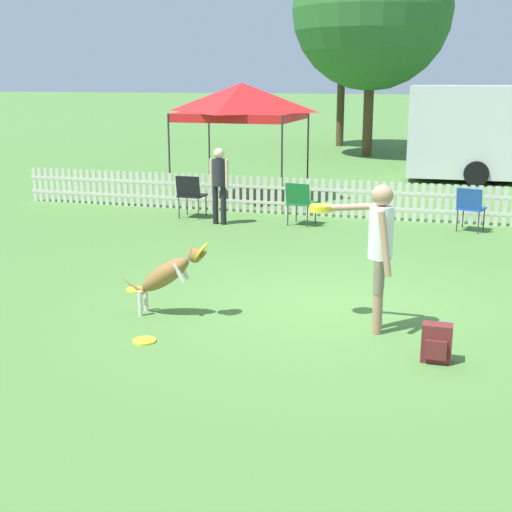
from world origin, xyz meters
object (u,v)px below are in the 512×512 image
(leaping_dog, at_px, (168,273))
(folding_chair_blue_left, at_px, (190,192))
(backpack_on_grass, at_px, (437,343))
(folding_chair_green_right, at_px, (300,200))
(handler_person, at_px, (376,239))
(frisbee_near_dog, at_px, (136,290))
(frisbee_near_handler, at_px, (144,341))
(tree_right_grove, at_px, (372,9))
(equipment_trailer, at_px, (500,132))
(folding_chair_center, at_px, (470,205))
(spectator_standing, at_px, (219,179))
(canopy_tent_main, at_px, (242,102))
(tree_left_grove, at_px, (343,18))

(leaping_dog, distance_m, folding_chair_blue_left, 6.34)
(backpack_on_grass, height_order, folding_chair_green_right, folding_chair_green_right)
(handler_person, distance_m, backpack_on_grass, 1.40)
(frisbee_near_dog, bearing_deg, frisbee_near_handler, -61.62)
(backpack_on_grass, distance_m, tree_right_grove, 20.78)
(leaping_dog, distance_m, equipment_trailer, 14.28)
(backpack_on_grass, relative_size, equipment_trailer, 0.07)
(handler_person, xyz_separation_m, equipment_trailer, (1.80, 13.41, 0.31))
(folding_chair_center, xyz_separation_m, spectator_standing, (-4.85, -0.68, 0.41))
(frisbee_near_handler, relative_size, folding_chair_center, 0.31)
(canopy_tent_main, distance_m, tree_left_grove, 14.54)
(folding_chair_blue_left, bearing_deg, canopy_tent_main, -95.14)
(spectator_standing, bearing_deg, leaping_dog, 109.41)
(handler_person, height_order, leaping_dog, handler_person)
(canopy_tent_main, bearing_deg, leaping_dog, -78.42)
(tree_right_grove, bearing_deg, folding_chair_blue_left, -98.10)
(spectator_standing, bearing_deg, backpack_on_grass, 132.90)
(leaping_dog, xyz_separation_m, equipment_trailer, (4.31, 13.58, 0.86))
(spectator_standing, distance_m, tree_left_grove, 17.94)
(folding_chair_green_right, bearing_deg, leaping_dog, 97.18)
(frisbee_near_handler, xyz_separation_m, tree_left_grove, (-1.96, 23.89, 5.27))
(folding_chair_center, distance_m, tree_left_grove, 18.21)
(leaping_dog, relative_size, frisbee_near_handler, 4.47)
(canopy_tent_main, bearing_deg, frisbee_near_dog, -83.39)
(frisbee_near_handler, xyz_separation_m, folding_chair_blue_left, (-2.16, 6.93, 0.53))
(folding_chair_blue_left, bearing_deg, frisbee_near_handler, 108.15)
(equipment_trailer, distance_m, tree_right_grove, 8.20)
(frisbee_near_handler, distance_m, folding_chair_green_right, 6.84)
(leaping_dog, relative_size, folding_chair_blue_left, 1.29)
(frisbee_near_dog, relative_size, tree_left_grove, 0.04)
(canopy_tent_main, relative_size, tree_left_grove, 0.38)
(handler_person, height_order, folding_chair_blue_left, handler_person)
(frisbee_near_dog, bearing_deg, folding_chair_green_right, 76.71)
(equipment_trailer, height_order, tree_right_grove, tree_right_grove)
(handler_person, xyz_separation_m, tree_right_grove, (-2.69, 19.08, 4.17))
(frisbee_near_dog, distance_m, backpack_on_grass, 4.40)
(handler_person, distance_m, tree_right_grove, 19.71)
(frisbee_near_handler, distance_m, tree_left_grove, 24.54)
(backpack_on_grass, distance_m, folding_chair_blue_left, 8.49)
(canopy_tent_main, xyz_separation_m, tree_right_grove, (1.60, 10.54, 2.93))
(frisbee_near_dog, bearing_deg, backpack_on_grass, -19.33)
(frisbee_near_handler, bearing_deg, backpack_on_grass, 6.08)
(leaping_dog, bearing_deg, tree_right_grove, 176.82)
(frisbee_near_dog, relative_size, folding_chair_green_right, 0.30)
(frisbee_near_handler, relative_size, tree_right_grove, 0.03)
(spectator_standing, relative_size, tree_left_grove, 0.21)
(handler_person, relative_size, canopy_tent_main, 0.62)
(folding_chair_blue_left, bearing_deg, spectator_standing, 152.18)
(leaping_dog, distance_m, folding_chair_center, 7.19)
(handler_person, relative_size, frisbee_near_handler, 6.60)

